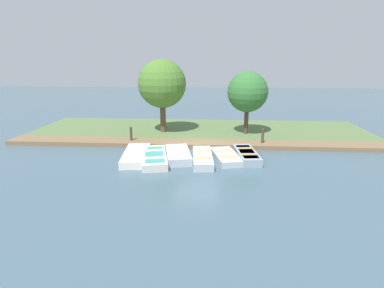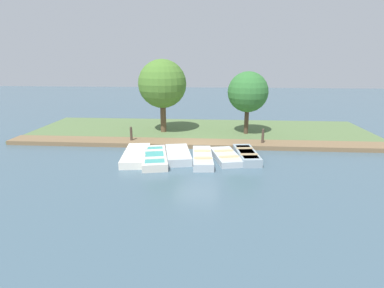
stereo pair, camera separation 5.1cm
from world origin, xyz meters
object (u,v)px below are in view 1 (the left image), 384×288
Objects in this scene: rowboat_4 at (226,156)px; park_tree_left at (248,92)px; rowboat_3 at (203,158)px; park_tree_far_left at (162,84)px; rowboat_5 at (247,155)px; rowboat_1 at (155,157)px; rowboat_0 at (136,155)px; mooring_post_near at (131,135)px; rowboat_2 at (178,154)px; mooring_post_far at (263,138)px.

rowboat_4 is 6.17m from park_tree_left.
park_tree_far_left is (-5.77, -3.00, 3.27)m from rowboat_3.
park_tree_left is (-5.07, 0.46, 2.76)m from rowboat_5.
park_tree_left is at bearing 125.49° from rowboat_1.
rowboat_0 is at bearing -49.21° from park_tree_left.
rowboat_4 is at bearing 66.27° from mooring_post_near.
rowboat_3 is 1.10× the size of rowboat_5.
rowboat_5 is (-0.17, 3.65, 0.01)m from rowboat_2.
rowboat_5 is at bearing 45.57° from park_tree_far_left.
park_tree_left is at bearing 88.64° from park_tree_far_left.
rowboat_0 is 1.21× the size of rowboat_4.
rowboat_1 is at bearing 66.63° from rowboat_0.
mooring_post_far is at bearing 104.04° from rowboat_0.
rowboat_0 is at bearing -92.96° from rowboat_5.
mooring_post_near is (-2.34, -6.85, 0.35)m from rowboat_5.
park_tree_far_left is at bearing -141.21° from rowboat_5.
mooring_post_near reaches higher than rowboat_3.
mooring_post_far is (0.00, 8.03, 0.00)m from mooring_post_near.
mooring_post_near and mooring_post_far have the same top height.
rowboat_4 is at bearing 78.17° from rowboat_2.
rowboat_5 is at bearing 86.91° from rowboat_4.
mooring_post_near reaches higher than rowboat_2.
rowboat_1 is 3.76m from rowboat_4.
rowboat_1 is 0.69× the size of park_tree_far_left.
rowboat_0 is 8.82m from park_tree_left.
park_tree_left reaches higher than rowboat_5.
rowboat_1 is at bearing -42.45° from park_tree_left.
mooring_post_near reaches higher than rowboat_5.
rowboat_4 is at bearing -86.95° from rowboat_5.
rowboat_1 is at bearing -63.09° from mooring_post_far.
rowboat_3 is at bearing 81.07° from rowboat_1.
park_tree_left is (-5.26, 1.55, 2.82)m from rowboat_4.
rowboat_3 is 4.56m from mooring_post_far.
rowboat_5 is 2.65m from mooring_post_far.
rowboat_2 is 7.22m from park_tree_left.
park_tree_left reaches higher than rowboat_2.
mooring_post_near is 4.36m from park_tree_far_left.
rowboat_3 is at bearing 80.08° from rowboat_0.
park_tree_far_left is (-5.60, 0.56, 3.27)m from rowboat_0.
rowboat_4 is at bearing -41.84° from mooring_post_far.
mooring_post_far is at bearing 104.86° from rowboat_1.
rowboat_4 is 3.42m from mooring_post_far.
rowboat_0 is at bearing -95.67° from rowboat_2.
park_tree_left reaches higher than rowboat_1.
mooring_post_far is (-3.04, 6.00, 0.37)m from rowboat_1.
rowboat_3 is 6.88m from park_tree_left.
rowboat_1 is 8.31m from park_tree_left.
rowboat_3 is 2.90× the size of mooring_post_near.
rowboat_3 is 7.28m from park_tree_far_left.
park_tree_left reaches higher than rowboat_4.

